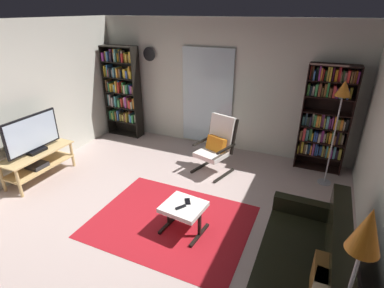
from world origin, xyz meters
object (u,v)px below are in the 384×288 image
at_px(television, 33,135).
at_px(ottoman, 184,210).
at_px(floor_lamp_by_shelf, 342,98).
at_px(bookshelf_near_tv, 122,90).
at_px(leather_sofa, 304,278).
at_px(tv_remote, 181,207).
at_px(tv_stand, 38,161).
at_px(wall_clock, 149,54).
at_px(lounge_armchair, 217,143).
at_px(floor_lamp_by_sofa, 360,254).
at_px(bookshelf_near_sofa, 325,117).
at_px(cell_phone, 188,201).

distance_m(television, ottoman, 2.93).
bearing_deg(floor_lamp_by_shelf, bookshelf_near_tv, 174.10).
height_order(television, leather_sofa, television).
bearing_deg(tv_remote, tv_stand, -152.23).
bearing_deg(wall_clock, floor_lamp_by_shelf, -10.11).
distance_m(tv_stand, lounge_armchair, 3.13).
bearing_deg(television, wall_clock, 72.99).
xyz_separation_m(television, floor_lamp_by_sofa, (4.65, -1.48, 0.60)).
xyz_separation_m(tv_stand, television, (0.00, 0.01, 0.48)).
bearing_deg(lounge_armchair, floor_lamp_by_shelf, 10.04).
height_order(leather_sofa, ottoman, leather_sofa).
bearing_deg(floor_lamp_by_sofa, bookshelf_near_sofa, 93.80).
xyz_separation_m(bookshelf_near_sofa, lounge_armchair, (-1.68, -0.86, -0.47)).
distance_m(lounge_armchair, cell_phone, 1.68).
bearing_deg(wall_clock, floor_lamp_by_sofa, -45.99).
relative_size(ottoman, tv_remote, 3.93).
height_order(bookshelf_near_sofa, wall_clock, wall_clock).
distance_m(lounge_armchair, wall_clock, 2.55).
height_order(lounge_armchair, floor_lamp_by_sofa, floor_lamp_by_sofa).
distance_m(tv_remote, floor_lamp_by_shelf, 2.94).
bearing_deg(ottoman, wall_clock, 127.41).
distance_m(bookshelf_near_sofa, floor_lamp_by_shelf, 0.74).
bearing_deg(leather_sofa, bookshelf_near_sofa, 90.59).
bearing_deg(lounge_armchair, leather_sofa, -52.34).
relative_size(floor_lamp_by_shelf, wall_clock, 6.10).
distance_m(tv_remote, cell_phone, 0.16).
bearing_deg(wall_clock, ottoman, -52.59).
height_order(bookshelf_near_tv, tv_remote, bookshelf_near_tv).
relative_size(tv_stand, floor_lamp_by_shelf, 0.69).
relative_size(ottoman, cell_phone, 4.05).
bearing_deg(leather_sofa, lounge_armchair, 127.66).
distance_m(tv_stand, bookshelf_near_sofa, 5.05).
bearing_deg(television, ottoman, -4.38).
xyz_separation_m(television, cell_phone, (2.90, -0.13, -0.40)).
distance_m(ottoman, floor_lamp_by_shelf, 2.92).
bearing_deg(ottoman, tv_remote, -95.76).
distance_m(tv_stand, television, 0.48).
height_order(leather_sofa, cell_phone, leather_sofa).
bearing_deg(floor_lamp_by_sofa, tv_remote, 146.21).
bearing_deg(floor_lamp_by_shelf, lounge_armchair, -169.96).
height_order(television, floor_lamp_by_shelf, floor_lamp_by_shelf).
xyz_separation_m(lounge_armchair, tv_remote, (0.17, -1.82, -0.11)).
bearing_deg(lounge_armchair, tv_stand, -150.42).
bearing_deg(tv_stand, leather_sofa, -8.78).
bearing_deg(cell_phone, lounge_armchair, 66.10).
relative_size(cell_phone, floor_lamp_by_sofa, 0.08).
height_order(tv_stand, leather_sofa, leather_sofa).
bearing_deg(cell_phone, wall_clock, 98.05).
bearing_deg(floor_lamp_by_sofa, leather_sofa, 106.02).
height_order(television, cell_phone, television).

